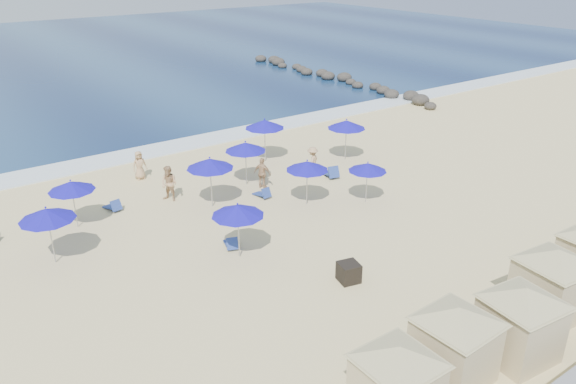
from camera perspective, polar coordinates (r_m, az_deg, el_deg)
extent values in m
plane|color=beige|center=(24.36, -0.85, -6.07)|extent=(160.00, 160.00, 0.00)
cube|color=#0D234B|center=(74.37, -26.56, 11.80)|extent=(160.00, 80.00, 0.06)
cube|color=white|center=(37.04, -14.78, 3.81)|extent=(160.00, 2.50, 0.08)
ellipsoid|color=#292522|center=(47.57, 14.26, 8.46)|extent=(1.00, 1.00, 0.65)
ellipsoid|color=#292522|center=(48.83, 13.31, 9.10)|extent=(1.48, 1.48, 0.96)
ellipsoid|color=#292522|center=(50.15, 12.39, 9.52)|extent=(1.40, 1.40, 0.91)
ellipsoid|color=#292522|center=(50.54, 10.47, 9.76)|extent=(1.32, 1.32, 0.86)
ellipsoid|color=#292522|center=(51.89, 9.65, 10.14)|extent=(1.24, 1.24, 0.81)
ellipsoid|color=#292522|center=(53.26, 8.87, 10.51)|extent=(1.16, 1.16, 0.75)
ellipsoid|color=#292522|center=(53.75, 7.09, 10.70)|extent=(1.08, 1.08, 0.70)
ellipsoid|color=#292522|center=(55.15, 6.39, 11.04)|extent=(1.00, 1.00, 0.65)
ellipsoid|color=#292522|center=(56.53, 5.74, 11.51)|extent=(1.48, 1.48, 0.96)
ellipsoid|color=#292522|center=(57.11, 4.08, 11.66)|extent=(1.40, 1.40, 0.91)
ellipsoid|color=#292522|center=(58.55, 3.50, 11.95)|extent=(1.32, 1.32, 0.86)
ellipsoid|color=#292522|center=(59.19, 1.91, 12.08)|extent=(1.24, 1.24, 0.81)
ellipsoid|color=#292522|center=(60.65, 1.40, 12.34)|extent=(1.16, 1.16, 0.75)
ellipsoid|color=#292522|center=(62.11, 0.90, 12.59)|extent=(1.08, 1.08, 0.70)
ellipsoid|color=#292522|center=(62.82, -0.56, 12.70)|extent=(1.00, 1.00, 0.65)
ellipsoid|color=#292522|center=(64.28, -1.00, 13.06)|extent=(1.48, 1.48, 0.96)
ellipsoid|color=#292522|center=(65.76, -1.42, 13.28)|extent=(1.40, 1.40, 0.91)
ellipsoid|color=#292522|center=(66.53, -2.78, 13.36)|extent=(1.32, 1.32, 0.86)
cube|color=black|center=(22.29, 6.19, -8.11)|extent=(0.93, 0.93, 0.78)
cube|color=tan|center=(15.86, 11.18, -16.51)|extent=(2.03, 2.03, 0.08)
pyramid|color=tan|center=(15.56, 11.32, -15.15)|extent=(4.23, 4.23, 0.48)
cube|color=tan|center=(18.10, 16.48, -15.11)|extent=(2.08, 2.08, 2.01)
cube|color=tan|center=(17.51, 16.86, -12.52)|extent=(2.19, 2.19, 0.08)
pyramid|color=tan|center=(17.22, 17.06, -11.16)|extent=(4.41, 4.41, 0.50)
cube|color=tan|center=(19.58, 22.41, -12.74)|extent=(2.23, 2.23, 2.03)
cube|color=tan|center=(19.03, 22.88, -10.26)|extent=(2.34, 2.34, 0.08)
pyramid|color=tan|center=(18.77, 23.12, -8.96)|extent=(4.42, 4.42, 0.51)
cube|color=tan|center=(22.03, 25.14, -8.88)|extent=(2.26, 2.26, 2.08)
cube|color=tan|center=(21.53, 25.61, -6.52)|extent=(2.38, 2.38, 0.08)
pyramid|color=tan|center=(21.30, 25.86, -5.29)|extent=(4.55, 4.55, 0.52)
cylinder|color=#A5A8AD|center=(25.03, -22.87, -4.58)|extent=(0.05, 0.05, 2.04)
cone|color=#160FAA|center=(24.53, -23.30, -2.08)|extent=(2.25, 2.25, 0.48)
sphere|color=#160FAA|center=(24.41, -23.41, -1.46)|extent=(0.09, 0.09, 0.09)
cylinder|color=#A5A8AD|center=(27.82, -20.83, -1.57)|extent=(0.05, 0.05, 1.91)
cone|color=#160FAA|center=(27.39, -21.17, 0.58)|extent=(2.12, 2.12, 0.45)
sphere|color=#160FAA|center=(27.29, -21.25, 1.11)|extent=(0.08, 0.08, 0.08)
cylinder|color=#A5A8AD|center=(28.34, -7.80, 0.51)|extent=(0.06, 0.06, 2.13)
cone|color=#160FAA|center=(27.88, -7.94, 2.90)|extent=(2.35, 2.35, 0.50)
sphere|color=#160FAA|center=(27.77, -7.97, 3.49)|extent=(0.09, 0.09, 0.09)
cylinder|color=#A5A8AD|center=(23.59, -5.03, -4.46)|extent=(0.05, 0.05, 1.99)
cone|color=#160FAA|center=(23.06, -5.13, -1.86)|extent=(2.20, 2.20, 0.47)
sphere|color=#160FAA|center=(22.94, -5.16, -1.21)|extent=(0.08, 0.08, 0.08)
cylinder|color=#A5A8AD|center=(30.85, -4.28, 2.51)|extent=(0.05, 0.05, 2.02)
cone|color=#160FAA|center=(30.45, -4.35, 4.62)|extent=(2.23, 2.23, 0.48)
sphere|color=#160FAA|center=(30.35, -4.36, 5.14)|extent=(0.09, 0.09, 0.09)
cylinder|color=#A5A8AD|center=(28.34, 1.93, 0.52)|extent=(0.05, 0.05, 1.94)
cone|color=#160FAA|center=(27.91, 1.96, 2.70)|extent=(2.14, 2.14, 0.46)
sphere|color=#160FAA|center=(27.81, 1.97, 3.24)|extent=(0.08, 0.08, 0.08)
cylinder|color=#A5A8AD|center=(34.32, -2.35, 4.88)|extent=(0.06, 0.06, 2.16)
cone|color=#160FAA|center=(33.94, -2.39, 6.92)|extent=(2.39, 2.39, 0.51)
sphere|color=#160FAA|center=(33.85, -2.40, 7.43)|extent=(0.09, 0.09, 0.09)
cylinder|color=#A5A8AD|center=(34.64, 5.88, 4.89)|extent=(0.06, 0.06, 2.10)
cone|color=#160FAA|center=(34.27, 5.96, 6.86)|extent=(2.32, 2.32, 0.50)
sphere|color=#160FAA|center=(34.18, 5.98, 7.35)|extent=(0.09, 0.09, 0.09)
cylinder|color=#A5A8AD|center=(28.88, 7.98, 0.58)|extent=(0.05, 0.05, 1.78)
cone|color=#160FAA|center=(28.49, 8.09, 2.53)|extent=(1.96, 1.96, 0.42)
sphere|color=#160FAA|center=(28.40, 8.12, 3.01)|extent=(0.07, 0.07, 0.07)
cube|color=#273F8F|center=(29.47, -17.46, -1.42)|extent=(0.70, 1.17, 0.30)
cube|color=#273F8F|center=(29.00, -17.06, -1.30)|extent=(0.56, 0.39, 0.53)
cube|color=#273F8F|center=(24.85, -5.86, -5.19)|extent=(0.83, 1.17, 0.29)
cube|color=#273F8F|center=(24.36, -5.68, -5.23)|extent=(0.57, 0.44, 0.52)
cube|color=#273F8F|center=(29.61, -2.72, -0.19)|extent=(0.56, 1.09, 0.29)
cube|color=#273F8F|center=(29.20, -2.21, -0.08)|extent=(0.51, 0.32, 0.51)
cube|color=#273F8F|center=(32.33, 4.23, 1.94)|extent=(0.93, 1.44, 0.37)
cube|color=#273F8F|center=(31.77, 4.67, 2.04)|extent=(0.70, 0.51, 0.65)
imported|color=tan|center=(29.44, -11.98, 0.83)|extent=(1.07, 1.14, 1.87)
imported|color=tan|center=(30.38, -2.61, 1.92)|extent=(0.82, 1.10, 1.73)
imported|color=tan|center=(32.14, 2.50, 3.14)|extent=(1.27, 1.11, 1.71)
imported|color=tan|center=(32.71, -14.86, 2.65)|extent=(0.82, 0.54, 1.65)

